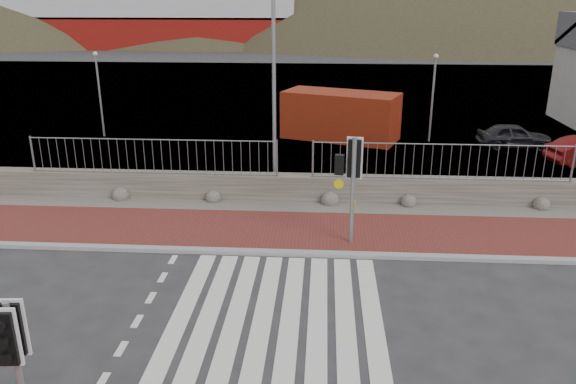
# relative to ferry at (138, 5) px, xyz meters

# --- Properties ---
(ground) EXTENTS (220.00, 220.00, 0.00)m
(ground) POSITION_rel_ferry_xyz_m (24.65, -67.90, -5.36)
(ground) COLOR #28282B
(ground) RESTS_ON ground
(sidewalk_far) EXTENTS (40.00, 3.00, 0.08)m
(sidewalk_far) POSITION_rel_ferry_xyz_m (24.65, -63.40, -5.32)
(sidewalk_far) COLOR maroon
(sidewalk_far) RESTS_ON ground
(kerb_far) EXTENTS (40.00, 0.25, 0.12)m
(kerb_far) POSITION_rel_ferry_xyz_m (24.65, -64.90, -5.31)
(kerb_far) COLOR gray
(kerb_far) RESTS_ON ground
(zebra_crossing) EXTENTS (4.62, 5.60, 0.01)m
(zebra_crossing) POSITION_rel_ferry_xyz_m (24.65, -67.90, -5.36)
(zebra_crossing) COLOR silver
(zebra_crossing) RESTS_ON ground
(gravel_strip) EXTENTS (40.00, 1.50, 0.06)m
(gravel_strip) POSITION_rel_ferry_xyz_m (24.65, -61.40, -5.33)
(gravel_strip) COLOR #59544C
(gravel_strip) RESTS_ON ground
(stone_wall) EXTENTS (40.00, 0.60, 0.90)m
(stone_wall) POSITION_rel_ferry_xyz_m (24.65, -60.60, -4.91)
(stone_wall) COLOR #4D493F
(stone_wall) RESTS_ON ground
(railing) EXTENTS (18.07, 0.07, 1.22)m
(railing) POSITION_rel_ferry_xyz_m (24.65, -60.75, -3.54)
(railing) COLOR gray
(railing) RESTS_ON stone_wall
(quay) EXTENTS (120.00, 40.00, 0.50)m
(quay) POSITION_rel_ferry_xyz_m (24.65, -40.00, -5.36)
(quay) COLOR #4C4C4F
(quay) RESTS_ON ground
(water) EXTENTS (220.00, 50.00, 0.05)m
(water) POSITION_rel_ferry_xyz_m (24.65, -5.00, -5.36)
(water) COLOR #3F4C54
(water) RESTS_ON ground
(ferry) EXTENTS (50.00, 16.00, 20.00)m
(ferry) POSITION_rel_ferry_xyz_m (0.00, 0.00, 0.00)
(ferry) COLOR maroon
(ferry) RESTS_ON ground
(hills_backdrop) EXTENTS (254.00, 90.00, 100.00)m
(hills_backdrop) POSITION_rel_ferry_xyz_m (31.40, 20.00, -28.42)
(hills_backdrop) COLOR #31341F
(hills_backdrop) RESTS_ON ground
(traffic_signal_near) EXTENTS (0.38, 0.25, 2.53)m
(traffic_signal_near) POSITION_rel_ferry_xyz_m (21.11, -71.93, -3.54)
(traffic_signal_near) COLOR gray
(traffic_signal_near) RESTS_ON ground
(traffic_signal_far) EXTENTS (0.76, 0.33, 3.11)m
(traffic_signal_far) POSITION_rel_ferry_xyz_m (26.38, -64.10, -3.11)
(traffic_signal_far) COLOR gray
(traffic_signal_far) RESTS_ON ground
(streetlight) EXTENTS (1.56, 0.71, 7.65)m
(streetlight) POSITION_rel_ferry_xyz_m (24.01, -59.85, -1.06)
(streetlight) COLOR gray
(streetlight) RESTS_ON ground
(shipping_container) EXTENTS (5.89, 4.05, 2.27)m
(shipping_container) POSITION_rel_ferry_xyz_m (26.38, -51.72, -4.23)
(shipping_container) COLOR maroon
(shipping_container) RESTS_ON ground
(car_a) EXTENTS (3.28, 1.32, 1.11)m
(car_a) POSITION_rel_ferry_xyz_m (34.31, -52.93, -4.80)
(car_a) COLOR black
(car_a) RESTS_ON ground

